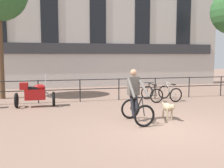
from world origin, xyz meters
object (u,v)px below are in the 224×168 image
at_px(parked_bicycle_near_lamp, 152,94).
at_px(parked_bicycle_mid_left, 170,93).
at_px(cyclist_with_bike, 135,98).
at_px(parked_motorcycle, 35,94).
at_px(dog, 168,108).

relative_size(parked_bicycle_near_lamp, parked_bicycle_mid_left, 0.98).
distance_m(cyclist_with_bike, parked_motorcycle, 4.67).
bearing_deg(cyclist_with_bike, dog, -4.26).
bearing_deg(cyclist_with_bike, parked_motorcycle, 130.26).
distance_m(parked_bicycle_near_lamp, parked_bicycle_mid_left, 0.92).
bearing_deg(parked_bicycle_mid_left, parked_bicycle_near_lamp, -5.22).
height_order(parked_bicycle_near_lamp, parked_bicycle_mid_left, same).
xyz_separation_m(parked_bicycle_near_lamp, parked_bicycle_mid_left, (0.92, 0.00, -0.00)).
bearing_deg(parked_bicycle_mid_left, parked_motorcycle, -3.48).
relative_size(cyclist_with_bike, dog, 1.90).
height_order(dog, parked_motorcycle, parked_motorcycle).
bearing_deg(parked_motorcycle, cyclist_with_bike, -134.11).
bearing_deg(parked_bicycle_mid_left, dog, 58.10).
relative_size(parked_motorcycle, parked_bicycle_mid_left, 1.40).
xyz_separation_m(dog, parked_motorcycle, (-4.47, 3.29, 0.16)).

